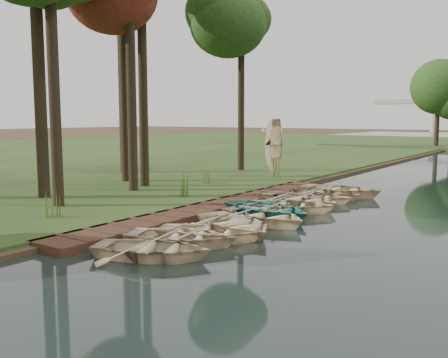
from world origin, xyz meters
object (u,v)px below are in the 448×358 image
Objects in this scene: boardwalk at (217,207)px; rowboat_0 at (152,246)px; rowboat_2 at (211,229)px; stored_rowboat at (275,171)px; rowboat_1 at (181,234)px.

rowboat_0 is at bearing -67.77° from boardwalk.
stored_rowboat is (-5.49, 13.66, 0.26)m from rowboat_2.
rowboat_2 is (0.29, 1.02, -0.01)m from rowboat_1.
rowboat_0 is at bearing 155.01° from rowboat_2.
boardwalk is at bearing -165.61° from stored_rowboat.
rowboat_0 is 17.02m from stored_rowboat.
boardwalk is 5.74m from rowboat_1.
rowboat_0 is 0.97× the size of rowboat_1.
rowboat_1 is at bearing 140.91° from rowboat_2.
boardwalk is 5.01× the size of rowboat_0.
boardwalk is at bearing 10.91° from rowboat_2.
rowboat_2 reaches higher than boardwalk.
rowboat_2 is 0.97× the size of stored_rowboat.
rowboat_1 is 0.98× the size of stored_rowboat.
stored_rowboat is (-5.20, 14.68, 0.26)m from rowboat_1.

